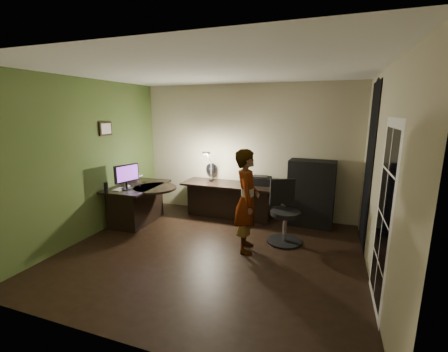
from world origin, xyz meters
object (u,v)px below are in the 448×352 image
(desk_left, at_px, (138,204))
(monitor, at_px, (126,180))
(cabinet, at_px, (311,193))
(person, at_px, (247,201))
(desk_right, at_px, (229,200))
(office_chair, at_px, (286,213))

(desk_left, relative_size, monitor, 2.56)
(cabinet, relative_size, person, 0.78)
(person, bearing_deg, desk_right, 15.13)
(office_chair, bearing_deg, desk_left, 156.20)
(desk_right, xyz_separation_m, monitor, (-1.59, -1.18, 0.56))
(monitor, bearing_deg, office_chair, 22.43)
(office_chair, xyz_separation_m, person, (-0.53, -0.48, 0.29))
(desk_right, relative_size, office_chair, 1.84)
(cabinet, bearing_deg, monitor, -154.56)
(monitor, bearing_deg, desk_right, 52.46)
(cabinet, xyz_separation_m, monitor, (-3.20, -1.28, 0.29))
(cabinet, distance_m, monitor, 3.46)
(desk_left, distance_m, monitor, 0.62)
(desk_left, xyz_separation_m, person, (2.32, -0.44, 0.43))
(desk_left, relative_size, office_chair, 1.25)
(desk_left, bearing_deg, person, -13.13)
(desk_left, distance_m, cabinet, 3.35)
(person, bearing_deg, monitor, 72.26)
(desk_right, xyz_separation_m, person, (0.74, -1.33, 0.45))
(desk_right, distance_m, office_chair, 1.54)
(monitor, height_order, office_chair, monitor)
(desk_left, xyz_separation_m, monitor, (-0.01, -0.30, 0.54))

